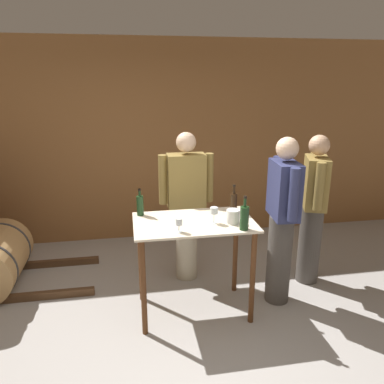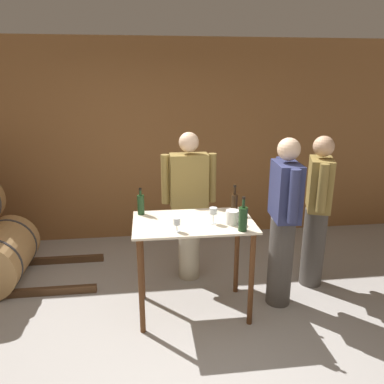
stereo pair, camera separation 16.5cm
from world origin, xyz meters
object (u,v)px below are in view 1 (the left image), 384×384
Objects in this scene: wine_glass_near_left at (179,222)px; wine_bottle_center at (233,203)px; person_visitor_with_scarf at (282,219)px; person_visitor_bearded at (186,204)px; wine_glass_near_center at (214,211)px; person_host at (313,207)px; wine_bottle_far_left at (140,205)px; ice_bucket at (233,216)px; wine_bottle_left at (244,217)px.

wine_bottle_center is at bearing 31.88° from wine_glass_near_left.
person_visitor_with_scarf reaches higher than person_visitor_bearded.
wine_bottle_center is at bearing 41.56° from wine_glass_near_center.
person_visitor_bearded is (-1.32, 0.31, 0.01)m from person_host.
wine_glass_near_left is at bearing -103.10° from person_visitor_bearded.
person_visitor_with_scarf reaches higher than wine_glass_near_center.
person_visitor_bearded is (0.51, 0.41, -0.16)m from wine_bottle_far_left.
person_host is at bearing 19.54° from wine_glass_near_center.
ice_bucket is at bearing -106.59° from wine_bottle_center.
person_visitor_with_scarf is at bearing -36.92° from person_visitor_bearded.
wine_glass_near_left is at bearing -56.91° from wine_bottle_far_left.
person_host is 0.98× the size of person_visitor_with_scarf.
wine_glass_near_left is 0.97× the size of ice_bucket.
person_visitor_bearded is (-0.38, 0.52, -0.17)m from wine_bottle_center.
ice_bucket is 1.12m from person_host.
wine_glass_near_left is 0.07× the size of person_visitor_bearded.
person_visitor_with_scarf reaches higher than wine_bottle_center.
wine_bottle_left is 1.01m from person_visitor_bearded.
wine_glass_near_center is at bearing 23.44° from wine_glass_near_left.
wine_bottle_far_left is 0.68m from person_visitor_bearded.
wine_bottle_center is 0.68m from wine_glass_near_left.
wine_glass_near_center is 1.27m from person_host.
person_visitor_bearded is (-0.84, 0.63, -0.01)m from person_visitor_with_scarf.
wine_glass_near_left is 0.07× the size of person_visitor_with_scarf.
person_host is 0.58m from person_visitor_with_scarf.
person_visitor_with_scarf is (0.53, 0.14, -0.11)m from ice_bucket.
wine_bottle_far_left is at bearing 156.76° from ice_bucket.
wine_glass_near_center is 0.09× the size of person_visitor_bearded.
wine_bottle_center is 0.18× the size of person_visitor_bearded.
wine_bottle_center is 2.31× the size of ice_bucket.
wine_bottle_far_left is 2.13× the size of wine_glass_near_left.
wine_glass_near_left is at bearing -159.57° from person_host.
wine_bottle_far_left is 0.89m from wine_bottle_center.
person_visitor_bearded is (0.21, 0.88, -0.14)m from wine_glass_near_left.
wine_glass_near_center is 0.18m from ice_bucket.
wine_bottle_center is 0.18× the size of person_host.
wine_bottle_center is at bearing -54.25° from person_visitor_bearded.
person_host is (1.19, 0.42, -0.18)m from wine_glass_near_center.
wine_bottle_left is at bearing -147.65° from person_host.
wine_bottle_left is at bearing -30.53° from wine_bottle_far_left.
wine_glass_near_center is 1.19× the size of ice_bucket.
ice_bucket is 0.08× the size of person_host.
wine_bottle_far_left is 0.89m from ice_bucket.
wine_glass_near_center is at bearing -171.27° from person_visitor_with_scarf.
wine_bottle_left is 1.16m from person_host.
wine_bottle_left is 0.18× the size of person_host.
wine_glass_near_left is 0.52m from ice_bucket.
ice_bucket is (0.81, -0.35, -0.04)m from wine_bottle_far_left.
wine_glass_near_center is 0.09× the size of person_host.
person_visitor_bearded is (-0.36, 0.93, -0.17)m from wine_bottle_left.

